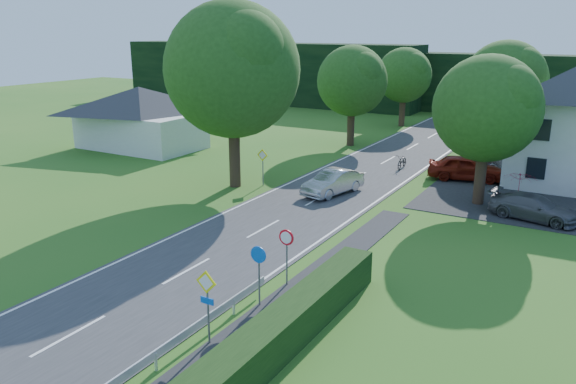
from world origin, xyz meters
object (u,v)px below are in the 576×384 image
Objects in this scene: parasol at (519,187)px; parked_car_grey at (534,207)px; streetlight at (484,123)px; moving_car at (333,182)px; motorcycle at (402,161)px; parked_car_red at (465,168)px; parked_car_silver_a at (511,162)px.

parked_car_grey is at bearing -68.17° from parasol.
streetlight is 9.71m from moving_car.
parasol is at bearing -10.76° from streetlight.
parked_car_red is (4.73, -1.02, 0.32)m from motorcycle.
streetlight is at bearing 57.04° from parked_car_grey.
parasol is (1.63, -7.46, 0.17)m from parked_car_silver_a.
moving_car is at bearing -149.80° from streetlight.
parked_car_silver_a is at bearing -43.75° from parked_car_red.
parasol is (8.66, -4.48, 0.36)m from motorcycle.
streetlight is at bearing 158.97° from parked_car_silver_a.
motorcycle is 7.64m from parked_car_silver_a.
parked_car_red is (6.23, 7.52, 0.09)m from moving_car.
parked_car_red is 1.06× the size of parked_car_grey.
moving_car is 2.33× the size of parasol.
streetlight is at bearing 169.24° from parasol.
parked_car_grey is at bearing -40.11° from motorcycle.
motorcycle is (-6.26, 4.02, -3.91)m from streetlight.
streetlight is 6.28m from parked_car_grey.
parked_car_grey is at bearing -44.03° from streetlight.
parasol is at bearing 177.59° from parked_car_silver_a.
parked_car_grey is at bearing -179.55° from parked_car_silver_a.
parasol is at bearing 34.59° from moving_car.
parked_car_silver_a reaches higher than motorcycle.
parked_car_red reaches higher than parked_car_silver_a.
streetlight reaches higher than parked_car_red.
streetlight is at bearing -166.71° from parked_car_red.
parked_car_grey is (11.38, 1.02, -0.07)m from moving_car.
motorcycle is 12.42m from parked_car_grey.
parked_car_red is 2.53× the size of parasol.
parked_car_grey is 3.28m from parasol.
moving_car is at bearing -102.80° from motorcycle.
parasol is (10.16, 4.06, 0.13)m from moving_car.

